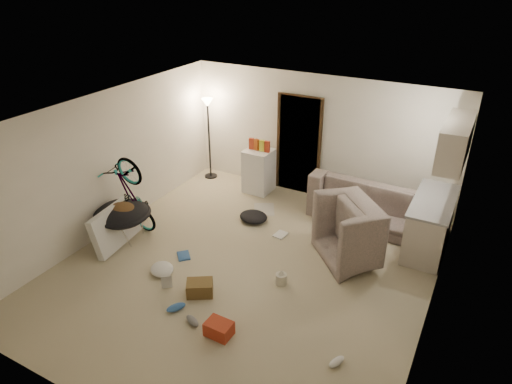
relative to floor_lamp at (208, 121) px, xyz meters
The scene contains 37 objects.
floor 3.81m from the floor_lamp, 47.83° to the right, with size 5.50×6.00×0.02m, color #B9AE8E.
ceiling 3.77m from the floor_lamp, 47.83° to the right, with size 5.50×6.00×0.02m, color white.
wall_back 2.43m from the floor_lamp, ahead, with size 5.50×0.02×2.50m, color white.
wall_front 6.15m from the floor_lamp, 67.02° to the right, with size 5.50×0.02×2.50m, color white.
wall_left 2.67m from the floor_lamp, 97.74° to the right, with size 0.02×6.00×2.50m, color white.
wall_right 5.80m from the floor_lamp, 27.18° to the right, with size 0.02×6.00×2.50m, color white.
doorway 2.05m from the floor_lamp, ahead, with size 0.85×0.10×2.04m, color black.
door_trim 2.04m from the floor_lamp, ahead, with size 0.97×0.04×2.10m, color #352312.
floor_lamp is the anchor object (origin of this frame).
kitchen_counter 4.95m from the floor_lamp, ahead, with size 0.60×1.50×0.88m, color beige.
counter_top 4.89m from the floor_lamp, ahead, with size 0.64×1.54×0.04m, color gray.
kitchen_uppers 5.04m from the floor_lamp, ahead, with size 0.38×1.40×0.65m, color beige.
sofa 3.82m from the floor_lamp, ahead, with size 2.16×0.84×0.63m, color #373E36.
armchair 4.34m from the floor_lamp, 19.10° to the right, with size 1.19×1.04×0.77m, color #373E36.
bicycle 2.76m from the floor_lamp, 87.80° to the right, with size 0.54×1.55×0.81m, color black.
book_asset 4.21m from the floor_lamp, 67.24° to the right, with size 0.16×0.22×0.02m, color #A53018.
mini_fridge 1.55m from the floor_lamp, ahead, with size 0.54×0.54×0.92m, color white.
snack_box_0 1.16m from the floor_lamp, ahead, with size 0.10×0.07×0.30m, color #A53018.
snack_box_1 1.28m from the floor_lamp, ahead, with size 0.10×0.07×0.30m, color #BB4F17.
snack_box_2 1.40m from the floor_lamp, ahead, with size 0.10×0.07×0.30m, color yellow.
snack_box_3 1.51m from the floor_lamp, ahead, with size 0.10×0.07×0.30m, color #A53018.
saucer_chair 3.02m from the floor_lamp, 88.01° to the right, with size 0.98×0.98×0.69m.
hoodie 3.00m from the floor_lamp, 87.05° to the right, with size 0.48×0.40×0.22m, color #50351B.
sofa_drape 2.84m from the floor_lamp, ahead, with size 0.56×0.46×0.28m, color black.
tv_box 3.24m from the floor_lamp, 88.15° to the right, with size 0.13×1.07×0.70m, color silver.
drink_case_a 4.28m from the floor_lamp, 58.89° to the right, with size 0.38×0.27×0.22m, color brown.
drink_case_b 5.10m from the floor_lamp, 55.42° to the right, with size 0.34×0.25×0.20m, color #A53018.
juicer 4.28m from the floor_lamp, 41.64° to the right, with size 0.17×0.17×0.25m.
newspaper 2.34m from the floor_lamp, 24.05° to the right, with size 0.39×0.52×0.01m, color #B0ABA3.
book_blue 3.41m from the floor_lamp, 64.93° to the right, with size 0.20×0.27×0.03m, color #2A5498.
book_white 3.17m from the floor_lamp, 31.22° to the right, with size 0.20×0.25×0.02m, color silver.
shoe_0 1.80m from the floor_lamp, 10.17° to the right, with size 0.28×0.11×0.10m, color #2A5498.
shoe_2 4.63m from the floor_lamp, 62.95° to the right, with size 0.28×0.12×0.11m, color #2A5498.
shoe_3 4.89m from the floor_lamp, 59.69° to the right, with size 0.26×0.10×0.10m, color slate.
shoe_4 5.92m from the floor_lamp, 41.39° to the right, with size 0.25×0.10×0.09m, color white.
clothes_lump_a 2.53m from the floor_lamp, 35.35° to the right, with size 0.54×0.46×0.17m, color black.
clothes_lump_c 3.82m from the floor_lamp, 68.90° to the right, with size 0.41×0.35×0.13m, color silver.
Camera 1 is at (2.97, -5.16, 4.40)m, focal length 32.00 mm.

